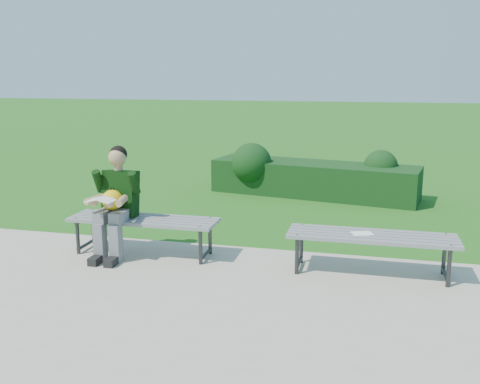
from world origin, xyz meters
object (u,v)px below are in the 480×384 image
Objects in this scene: paper_sheet at (362,234)px; hedge at (309,176)px; seated_boy at (116,199)px; bench_left at (143,222)px; bench_right at (372,239)px.

hedge is at bearing 104.52° from paper_sheet.
seated_boy is at bearing -179.08° from paper_sheet.
bench_left reaches higher than paper_sheet.
bench_right is 6.90× the size of paper_sheet.
hedge is 4.04m from bench_right.
hedge is 2.12× the size of bench_right.
bench_left is 2.68m from bench_right.
bench_right is 0.12m from paper_sheet.
hedge is 2.91× the size of seated_boy.
bench_right is (1.11, -3.89, 0.05)m from hedge.
seated_boy is at bearing -179.11° from bench_right.
bench_left is 1.37× the size of seated_boy.
paper_sheet is (2.88, 0.05, -0.24)m from seated_boy.
bench_left is at bearing 178.96° from bench_right.
seated_boy is (-0.30, -0.09, 0.30)m from bench_left.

